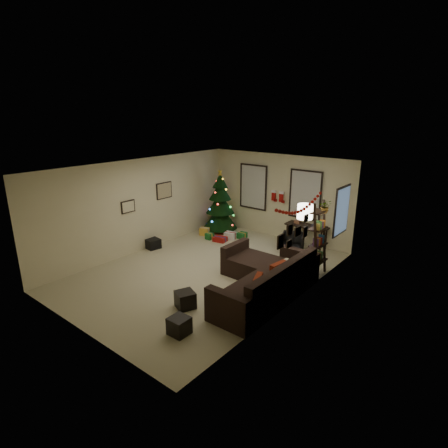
{
  "coord_description": "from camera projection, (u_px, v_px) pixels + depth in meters",
  "views": [
    {
      "loc": [
        5.81,
        -6.48,
        3.98
      ],
      "look_at": [
        0.1,
        0.6,
        1.15
      ],
      "focal_mm": 29.29,
      "sensor_mm": 36.0,
      "label": 1
    }
  ],
  "objects": [
    {
      "name": "art_abstract",
      "position": [
        128.0,
        207.0,
        10.2
      ],
      "size": [
        0.04,
        0.45,
        0.35
      ],
      "color": "black",
      "rests_on": "wall_left"
    },
    {
      "name": "window_back_right",
      "position": [
        305.0,
        195.0,
        11.03
      ],
      "size": [
        1.05,
        0.06,
        1.5
      ],
      "color": "#728CB2",
      "rests_on": "wall_back"
    },
    {
      "name": "potted_plant",
      "position": [
        325.0,
        204.0,
        8.94
      ],
      "size": [
        0.51,
        0.48,
        0.44
      ],
      "primitive_type": "imported",
      "rotation": [
        0.0,
        0.0,
        0.48
      ],
      "color": "#4C4C4C",
      "rests_on": "bookshelf"
    },
    {
      "name": "art_map",
      "position": [
        164.0,
        190.0,
        11.14
      ],
      "size": [
        0.04,
        0.6,
        0.5
      ],
      "color": "black",
      "rests_on": "wall_left"
    },
    {
      "name": "garland",
      "position": [
        300.0,
        206.0,
        7.53
      ],
      "size": [
        0.08,
        1.9,
        0.3
      ],
      "primitive_type": null,
      "color": "#A5140C",
      "rests_on": "wall_right"
    },
    {
      "name": "pillow_red_a",
      "position": [
        258.0,
        286.0,
        7.27
      ],
      "size": [
        0.27,
        0.45,
        0.44
      ],
      "primitive_type": "cube",
      "rotation": [
        0.0,
        0.0,
        0.37
      ],
      "color": "maroon",
      "rests_on": "sofa"
    },
    {
      "name": "ottoman_far",
      "position": [
        179.0,
        326.0,
        6.77
      ],
      "size": [
        0.36,
        0.36,
        0.33
      ],
      "primitive_type": "cube",
      "rotation": [
        0.0,
        0.0,
        0.01
      ],
      "color": "black",
      "rests_on": "floor"
    },
    {
      "name": "bookshelf",
      "position": [
        319.0,
        240.0,
        9.05
      ],
      "size": [
        0.3,
        0.55,
        1.89
      ],
      "color": "black",
      "rests_on": "floor"
    },
    {
      "name": "wall_left",
      "position": [
        141.0,
        205.0,
        10.58
      ],
      "size": [
        0.0,
        7.0,
        7.0
      ],
      "primitive_type": "plane",
      "rotation": [
        1.57,
        0.0,
        1.57
      ],
      "color": "beige",
      "rests_on": "floor"
    },
    {
      "name": "sofa",
      "position": [
        264.0,
        280.0,
        8.26
      ],
      "size": [
        2.12,
        3.05,
        0.92
      ],
      "color": "black",
      "rests_on": "floor"
    },
    {
      "name": "desk",
      "position": [
        307.0,
        228.0,
        10.99
      ],
      "size": [
        1.27,
        0.45,
        0.69
      ],
      "color": "black",
      "rests_on": "floor"
    },
    {
      "name": "window_right_wall",
      "position": [
        342.0,
        211.0,
        9.45
      ],
      "size": [
        0.06,
        0.9,
        1.3
      ],
      "color": "#728CB2",
      "rests_on": "wall_right"
    },
    {
      "name": "wall_front",
      "position": [
        75.0,
        266.0,
        6.48
      ],
      "size": [
        5.0,
        0.0,
        5.0
      ],
      "primitive_type": "plane",
      "rotation": [
        -1.57,
        0.0,
        0.0
      ],
      "color": "beige",
      "rests_on": "floor"
    },
    {
      "name": "floor",
      "position": [
        207.0,
        271.0,
        9.48
      ],
      "size": [
        7.0,
        7.0,
        0.0
      ],
      "primitive_type": "plane",
      "color": "#B9B18C",
      "rests_on": "ground"
    },
    {
      "name": "ottoman_near",
      "position": [
        185.0,
        300.0,
        7.68
      ],
      "size": [
        0.49,
        0.49,
        0.35
      ],
      "primitive_type": "cube",
      "rotation": [
        0.0,
        0.0,
        -0.41
      ],
      "color": "black",
      "rests_on": "floor"
    },
    {
      "name": "ceiling",
      "position": [
        205.0,
        167.0,
        8.68
      ],
      "size": [
        7.0,
        7.0,
        0.0
      ],
      "primitive_type": "plane",
      "rotation": [
        3.14,
        0.0,
        0.0
      ],
      "color": "white",
      "rests_on": "floor"
    },
    {
      "name": "stocking_left",
      "position": [
        274.0,
        195.0,
        11.73
      ],
      "size": [
        0.2,
        0.05,
        0.36
      ],
      "color": "#990F0C",
      "rests_on": "wall_back"
    },
    {
      "name": "stocking_right",
      "position": [
        281.0,
        197.0,
        11.46
      ],
      "size": [
        0.2,
        0.05,
        0.36
      ],
      "color": "#990F0C",
      "rests_on": "wall_back"
    },
    {
      "name": "pillow_red_b",
      "position": [
        278.0,
        273.0,
        7.86
      ],
      "size": [
        0.18,
        0.48,
        0.47
      ],
      "primitive_type": "cube",
      "rotation": [
        0.0,
        0.0,
        -0.12
      ],
      "color": "maroon",
      "rests_on": "sofa"
    },
    {
      "name": "wall_right",
      "position": [
        296.0,
        243.0,
        7.59
      ],
      "size": [
        0.0,
        7.0,
        7.0
      ],
      "primitive_type": "plane",
      "rotation": [
        1.57,
        0.0,
        -1.57
      ],
      "color": "beige",
      "rests_on": "floor"
    },
    {
      "name": "floor_lamp",
      "position": [
        305.0,
        216.0,
        8.96
      ],
      "size": [
        0.38,
        0.38,
        1.8
      ],
      "rotation": [
        0.0,
        0.0,
        0.0
      ],
      "color": "black",
      "rests_on": "floor"
    },
    {
      "name": "gallery",
      "position": [
        294.0,
        234.0,
        7.48
      ],
      "size": [
        0.03,
        1.25,
        0.54
      ],
      "color": "black",
      "rests_on": "wall_right"
    },
    {
      "name": "presents",
      "position": [
        220.0,
        234.0,
        12.0
      ],
      "size": [
        1.5,
        1.01,
        0.28
      ],
      "rotation": [
        0.0,
        0.0,
        -0.13
      ],
      "color": "#14591E",
      "rests_on": "floor"
    },
    {
      "name": "desk_chair",
      "position": [
        292.0,
        243.0,
        10.66
      ],
      "size": [
        0.72,
        0.7,
        0.58
      ],
      "primitive_type": "imported",
      "rotation": [
        0.0,
        0.0,
        0.36
      ],
      "color": "black",
      "rests_on": "floor"
    },
    {
      "name": "pillow_cream",
      "position": [
        283.0,
        270.0,
        8.01
      ],
      "size": [
        0.13,
        0.43,
        0.43
      ],
      "primitive_type": "cube",
      "rotation": [
        0.0,
        0.0,
        -0.02
      ],
      "color": "beige",
      "rests_on": "sofa"
    },
    {
      "name": "storage_bin",
      "position": [
        151.0,
        243.0,
        11.08
      ],
      "size": [
        0.63,
        0.47,
        0.29
      ],
      "primitive_type": "cube",
      "rotation": [
        0.0,
        0.0,
        -0.16
      ],
      "color": "black",
      "rests_on": "floor"
    },
    {
      "name": "window_back_left",
      "position": [
        253.0,
        187.0,
        12.17
      ],
      "size": [
        1.05,
        0.06,
        1.5
      ],
      "color": "#728CB2",
      "rests_on": "wall_back"
    },
    {
      "name": "wall_back",
      "position": [
        278.0,
        197.0,
        11.69
      ],
      "size": [
        5.0,
        0.0,
        5.0
      ],
      "primitive_type": "plane",
      "rotation": [
        1.57,
        0.0,
        0.0
      ],
      "color": "beige",
      "rests_on": "floor"
    },
    {
      "name": "christmas_tree",
      "position": [
        220.0,
        205.0,
        12.41
      ],
      "size": [
        1.17,
        1.17,
        2.17
      ],
      "rotation": [
        0.0,
        0.0,
        -0.17
      ],
      "color": "black",
      "rests_on": "floor"
    }
  ]
}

